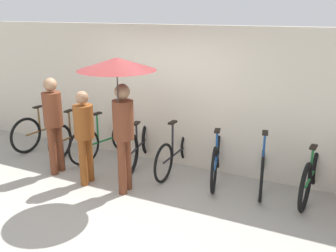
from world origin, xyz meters
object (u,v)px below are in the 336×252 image
(parked_bicycle_3, at_px, (140,144))
(parked_bicycle_7, at_px, (312,174))
(parked_bicycle_2, at_px, (106,139))
(parked_bicycle_4, at_px, (177,151))
(parked_bicycle_0, at_px, (48,128))
(pedestrian_center, at_px, (84,131))
(parked_bicycle_1, at_px, (76,134))
(parked_bicycle_5, at_px, (217,157))
(parked_bicycle_6, at_px, (263,165))
(pedestrian_trailing, at_px, (119,86))
(pedestrian_leading, at_px, (53,119))

(parked_bicycle_3, distance_m, parked_bicycle_7, 3.02)
(parked_bicycle_2, bearing_deg, parked_bicycle_4, -74.58)
(parked_bicycle_0, bearing_deg, pedestrian_center, -114.50)
(parked_bicycle_7, bearing_deg, parked_bicycle_3, 94.20)
(parked_bicycle_3, relative_size, pedestrian_center, 1.11)
(parked_bicycle_1, distance_m, parked_bicycle_3, 1.51)
(parked_bicycle_0, height_order, pedestrian_center, pedestrian_center)
(parked_bicycle_5, xyz_separation_m, parked_bicycle_7, (1.51, 0.03, -0.02))
(parked_bicycle_5, bearing_deg, pedestrian_center, 106.90)
(parked_bicycle_3, xyz_separation_m, pedestrian_center, (-0.37, -1.13, 0.53))
(parked_bicycle_5, relative_size, parked_bicycle_6, 1.01)
(parked_bicycle_0, relative_size, pedestrian_trailing, 0.85)
(parked_bicycle_7, height_order, pedestrian_center, pedestrian_center)
(parked_bicycle_2, bearing_deg, pedestrian_trailing, -121.93)
(parked_bicycle_5, height_order, parked_bicycle_6, parked_bicycle_5)
(parked_bicycle_2, bearing_deg, pedestrian_center, -146.73)
(parked_bicycle_5, bearing_deg, parked_bicycle_6, -99.57)
(parked_bicycle_4, relative_size, parked_bicycle_7, 1.01)
(parked_bicycle_3, relative_size, pedestrian_trailing, 0.81)
(parked_bicycle_6, distance_m, pedestrian_center, 2.93)
(parked_bicycle_1, distance_m, pedestrian_center, 1.69)
(parked_bicycle_1, xyz_separation_m, parked_bicycle_6, (3.78, 0.06, 0.01))
(parked_bicycle_0, bearing_deg, parked_bicycle_1, -83.80)
(parked_bicycle_1, relative_size, parked_bicycle_5, 0.98)
(parked_bicycle_3, distance_m, parked_bicycle_6, 2.27)
(parked_bicycle_0, relative_size, parked_bicycle_5, 1.06)
(parked_bicycle_2, relative_size, parked_bicycle_6, 1.01)
(parked_bicycle_2, bearing_deg, parked_bicycle_3, -73.48)
(parked_bicycle_1, height_order, pedestrian_trailing, pedestrian_trailing)
(parked_bicycle_0, height_order, parked_bicycle_7, parked_bicycle_0)
(parked_bicycle_2, height_order, pedestrian_leading, pedestrian_leading)
(parked_bicycle_7, distance_m, pedestrian_center, 3.62)
(parked_bicycle_4, distance_m, pedestrian_center, 1.69)
(parked_bicycle_4, height_order, pedestrian_center, pedestrian_center)
(parked_bicycle_2, height_order, pedestrian_center, pedestrian_center)
(pedestrian_leading, distance_m, pedestrian_center, 0.75)
(parked_bicycle_5, distance_m, pedestrian_trailing, 2.12)
(parked_bicycle_0, relative_size, pedestrian_center, 1.16)
(parked_bicycle_6, xyz_separation_m, pedestrian_leading, (-3.37, -1.07, 0.63))
(pedestrian_leading, bearing_deg, pedestrian_trailing, 173.19)
(parked_bicycle_2, relative_size, parked_bicycle_3, 0.98)
(parked_bicycle_0, height_order, parked_bicycle_3, parked_bicycle_0)
(parked_bicycle_1, bearing_deg, parked_bicycle_5, -93.54)
(parked_bicycle_3, height_order, pedestrian_trailing, pedestrian_trailing)
(parked_bicycle_2, bearing_deg, parked_bicycle_5, -75.49)
(parked_bicycle_2, distance_m, parked_bicycle_3, 0.75)
(pedestrian_trailing, bearing_deg, pedestrian_center, -12.51)
(parked_bicycle_1, distance_m, parked_bicycle_7, 4.53)
(parked_bicycle_4, bearing_deg, parked_bicycle_0, 89.82)
(parked_bicycle_5, distance_m, pedestrian_leading, 2.87)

